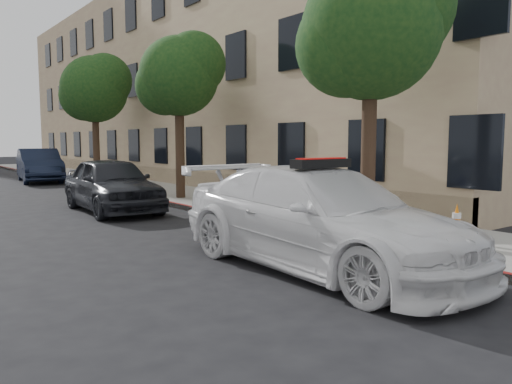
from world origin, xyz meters
The scene contains 12 objects.
ground centered at (0.00, 0.00, 0.00)m, with size 120.00×120.00×0.00m, color black.
sidewalk centered at (3.60, 10.00, 0.07)m, with size 3.20×50.00×0.15m, color gray.
curb_strip centered at (2.06, 10.00, 0.07)m, with size 0.12×50.00×0.15m, color maroon.
building centered at (9.20, 15.00, 5.00)m, with size 8.00×36.00×10.00m, color tan.
tree_near centered at (2.93, -2.01, 4.27)m, with size 2.92×2.82×5.62m.
tree_mid centered at (2.93, 5.99, 4.16)m, with size 2.77×2.64×5.43m.
tree_far centered at (2.93, 13.99, 4.39)m, with size 3.10×3.00×5.81m.
police_car centered at (0.52, -3.07, 0.82)m, with size 2.35×5.64×1.78m.
parked_car_mid centered at (0.24, 5.19, 0.79)m, with size 1.87×4.65×1.58m, color black.
parked_car_far centered at (1.20, 17.34, 0.82)m, with size 1.74×5.00×1.65m, color black.
fire_hydrant centered at (2.35, -1.12, 0.58)m, with size 0.37×0.34×0.88m.
traffic_cone centered at (3.51, -3.64, 0.51)m, with size 0.45×0.45×0.73m.
Camera 1 is at (-5.06, -8.75, 2.05)m, focal length 35.00 mm.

